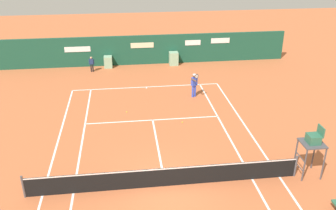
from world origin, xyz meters
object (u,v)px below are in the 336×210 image
umpire_chair (313,143)px  tennis_ball_near_service_line (182,122)px  player_on_baseline (194,83)px  tennis_ball_by_sideline (127,112)px  ball_kid_centre_post (92,63)px

umpire_chair → tennis_ball_near_service_line: (-4.93, 5.79, -1.67)m
player_on_baseline → tennis_ball_near_service_line: size_ratio=27.56×
player_on_baseline → tennis_ball_by_sideline: bearing=-3.2°
ball_kid_centre_post → tennis_ball_near_service_line: bearing=121.3°
ball_kid_centre_post → umpire_chair: bearing=125.1°
umpire_chair → tennis_ball_near_service_line: bearing=40.4°
tennis_ball_near_service_line → tennis_ball_by_sideline: bearing=150.8°
ball_kid_centre_post → tennis_ball_by_sideline: bearing=108.5°
umpire_chair → player_on_baseline: size_ratio=1.34×
umpire_chair → tennis_ball_near_service_line: umpire_chair is taller
tennis_ball_near_service_line → umpire_chair: bearing=-49.6°
player_on_baseline → tennis_ball_near_service_line: 4.05m
player_on_baseline → ball_kid_centre_post: (-7.25, 6.05, -0.27)m
umpire_chair → tennis_ball_by_sideline: (-8.17, 7.60, -1.67)m
ball_kid_centre_post → tennis_ball_near_service_line: 11.36m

